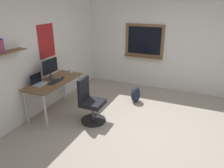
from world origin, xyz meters
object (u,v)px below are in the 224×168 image
desk (55,84)px  laptop (38,82)px  office_chair (90,103)px  computer_mouse (63,77)px  coffee_mug (71,71)px  keyboard (55,82)px  monitor_primary (50,68)px  backpack (136,95)px

desk → laptop: 0.38m
desk → office_chair: size_ratio=1.50×
computer_mouse → coffee_mug: bearing=7.1°
office_chair → keyboard: 0.91m
laptop → office_chair: bearing=-76.2°
laptop → computer_mouse: 0.58m
office_chair → keyboard: size_ratio=2.57×
monitor_primary → backpack: bearing=-54.0°
keyboard → office_chair: bearing=-89.2°
desk → keyboard: (-0.07, -0.08, 0.09)m
monitor_primary → computer_mouse: size_ratio=4.46×
monitor_primary → coffee_mug: size_ratio=5.04×
office_chair → keyboard: (-0.01, 0.84, 0.36)m
monitor_primary → keyboard: bearing=-121.5°
desk → computer_mouse: (0.21, -0.08, 0.10)m
monitor_primary → keyboard: monitor_primary is taller
laptop → computer_mouse: size_ratio=2.98×
computer_mouse → coffee_mug: size_ratio=1.13×
office_chair → monitor_primary: size_ratio=2.05×
computer_mouse → backpack: 1.83m
office_chair → backpack: (1.26, -0.59, -0.21)m
monitor_primary → desk: bearing=-109.9°
monitor_primary → coffee_mug: bearing=-12.2°
desk → coffee_mug: bearing=-2.5°
keyboard → backpack: keyboard is taller
computer_mouse → coffee_mug: 0.41m
office_chair → laptop: bearing=103.8°
computer_mouse → office_chair: bearing=-107.8°
monitor_primary → keyboard: size_ratio=1.25×
backpack → coffee_mug: bearing=111.6°
laptop → monitor_primary: (0.36, -0.05, 0.22)m
keyboard → computer_mouse: size_ratio=3.56×
laptop → monitor_primary: bearing=-7.7°
office_chair → keyboard: office_chair is taller
laptop → keyboard: (0.25, -0.22, -0.04)m
laptop → computer_mouse: bearing=-22.8°
laptop → backpack: (1.52, -1.65, -0.61)m
keyboard → coffee_mug: 0.69m
backpack → keyboard: bearing=131.6°
office_chair → monitor_primary: 1.19m
monitor_primary → coffee_mug: monitor_primary is taller
desk → backpack: 1.98m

